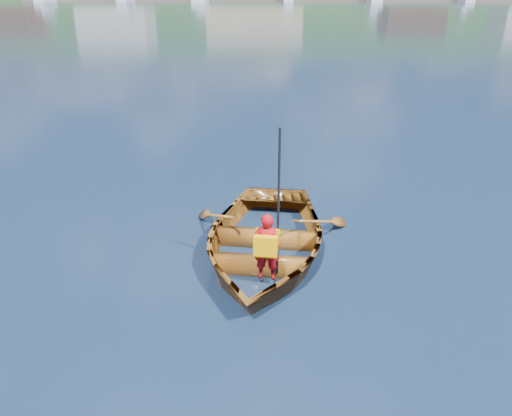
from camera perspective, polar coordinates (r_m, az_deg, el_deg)
name	(u,v)px	position (r m, az deg, el deg)	size (l,w,h in m)	color
ground	(262,262)	(8.04, 0.73, -6.24)	(600.00, 600.00, 0.00)	#132344
rowboat	(263,239)	(8.16, 0.83, -3.60)	(3.28, 4.30, 0.83)	brown
child_paddler	(267,245)	(7.18, 1.23, -4.30)	(0.40, 0.36, 2.24)	#AB0D13
dock	(294,0)	(155.13, 4.39, 22.59)	(160.03, 10.74, 0.80)	brown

